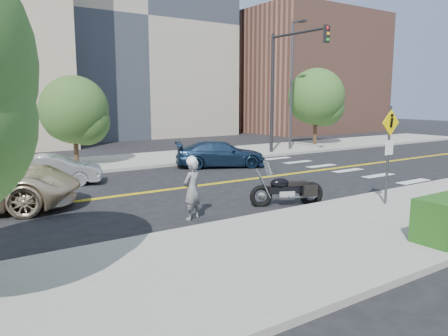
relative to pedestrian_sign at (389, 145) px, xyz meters
name	(u,v)px	position (x,y,z in m)	size (l,w,h in m)	color
ground_plane	(170,189)	(-4.20, 6.31, -1.96)	(120.00, 120.00, 0.00)	black
sidewalk_near	(317,241)	(-4.20, -1.19, -1.89)	(60.00, 5.00, 0.15)	#9E9B91
sidewalk_far	(103,163)	(-4.20, 13.81, -1.89)	(60.00, 5.00, 0.15)	#9E9B91
building_mid	(117,27)	(3.80, 32.31, 8.04)	(18.00, 14.00, 20.00)	#A39984
building_right	(302,74)	(21.80, 26.31, 4.04)	(14.00, 12.00, 12.00)	#8C5947
lamp_post	(291,86)	(7.80, 12.81, 2.19)	(0.16, 0.16, 8.00)	#4C4C51
traffic_light	(283,76)	(5.80, 11.39, 2.71)	(0.28, 4.50, 7.00)	black
pedestrian_sign	(389,145)	(0.00, 0.00, 0.00)	(0.78, 0.08, 3.00)	#4C4C51
motorcyclist	(192,188)	(-5.57, 2.29, -1.06)	(0.72, 0.60, 1.80)	silver
motorcycle	(287,183)	(-2.24, 2.03, -1.25)	(2.34, 0.71, 1.43)	black
parked_car_silver	(54,170)	(-7.56, 9.72, -1.37)	(1.26, 3.61, 1.19)	#B1B4B9
parked_car_blue	(221,154)	(0.43, 9.85, -1.31)	(1.82, 4.47, 1.30)	#192F4C
tree_far_a	(74,110)	(-5.62, 13.54, 0.87)	(3.28, 3.28, 4.48)	#382619
tree_far_b	(316,97)	(11.46, 14.17, 1.56)	(3.99, 3.99, 5.52)	#382619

